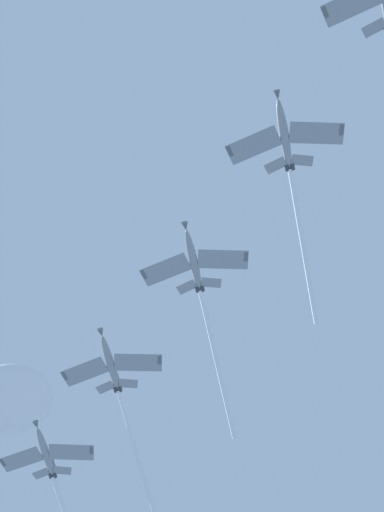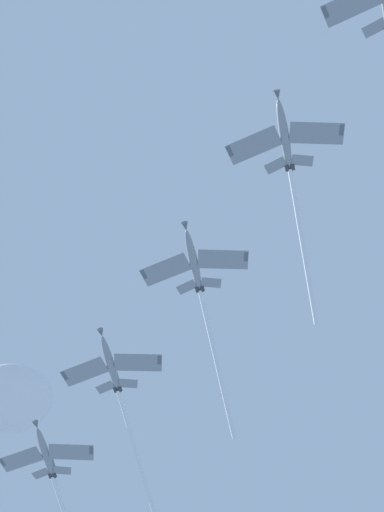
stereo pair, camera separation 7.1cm
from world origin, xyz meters
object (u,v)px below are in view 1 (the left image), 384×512
(jet_second, at_px, (291,174))
(jet_third, at_px, (203,302))
(jet_fourth, at_px, (120,396))
(jet_fifth, at_px, (57,490))

(jet_second, height_order, jet_third, jet_second)
(jet_third, xyz_separation_m, jet_fourth, (-25.28, 2.42, -4.37))
(jet_third, relative_size, jet_fourth, 1.05)
(jet_third, xyz_separation_m, jet_fifth, (-51.95, 9.01, -7.67))
(jet_third, height_order, jet_fifth, jet_third)
(jet_third, bearing_deg, jet_fourth, 174.54)
(jet_second, bearing_deg, jet_fifth, 168.67)
(jet_fifth, bearing_deg, jet_second, -11.33)
(jet_fourth, height_order, jet_fifth, jet_fourth)
(jet_fifth, bearing_deg, jet_fourth, -13.88)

